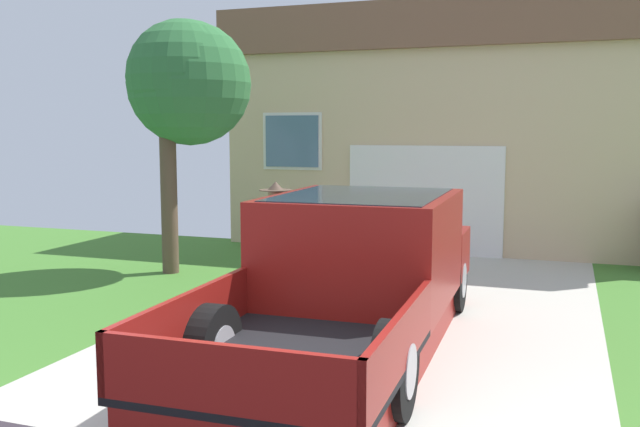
{
  "coord_description": "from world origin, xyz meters",
  "views": [
    {
      "loc": [
        2.13,
        -4.13,
        2.3
      ],
      "look_at": [
        -0.52,
        3.29,
        1.35
      ],
      "focal_mm": 39.06,
      "sensor_mm": 36.0,
      "label": 1
    }
  ],
  "objects_px": {
    "person_with_hat": "(276,243)",
    "house_with_garage": "(473,128)",
    "handbag": "(269,309)",
    "front_yard_tree": "(187,82)",
    "pickup_truck": "(358,276)"
  },
  "relations": [
    {
      "from": "pickup_truck",
      "to": "handbag",
      "type": "bearing_deg",
      "value": 156.14
    },
    {
      "from": "person_with_hat",
      "to": "house_with_garage",
      "type": "bearing_deg",
      "value": 107.36
    },
    {
      "from": "handbag",
      "to": "person_with_hat",
      "type": "bearing_deg",
      "value": 94.85
    },
    {
      "from": "front_yard_tree",
      "to": "house_with_garage",
      "type": "bearing_deg",
      "value": 59.89
    },
    {
      "from": "person_with_hat",
      "to": "pickup_truck",
      "type": "bearing_deg",
      "value": -5.29
    },
    {
      "from": "person_with_hat",
      "to": "front_yard_tree",
      "type": "relative_size",
      "value": 0.41
    },
    {
      "from": "pickup_truck",
      "to": "person_with_hat",
      "type": "height_order",
      "value": "person_with_hat"
    },
    {
      "from": "handbag",
      "to": "front_yard_tree",
      "type": "distance_m",
      "value": 4.39
    },
    {
      "from": "pickup_truck",
      "to": "house_with_garage",
      "type": "distance_m",
      "value": 9.27
    },
    {
      "from": "handbag",
      "to": "house_with_garage",
      "type": "bearing_deg",
      "value": 81.3
    },
    {
      "from": "house_with_garage",
      "to": "front_yard_tree",
      "type": "bearing_deg",
      "value": -120.11
    },
    {
      "from": "pickup_truck",
      "to": "handbag",
      "type": "height_order",
      "value": "pickup_truck"
    },
    {
      "from": "house_with_garage",
      "to": "pickup_truck",
      "type": "bearing_deg",
      "value": -90.23
    },
    {
      "from": "pickup_truck",
      "to": "front_yard_tree",
      "type": "distance_m",
      "value": 5.14
    },
    {
      "from": "handbag",
      "to": "front_yard_tree",
      "type": "xyz_separation_m",
      "value": [
        -2.38,
        2.22,
        2.94
      ]
    }
  ]
}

